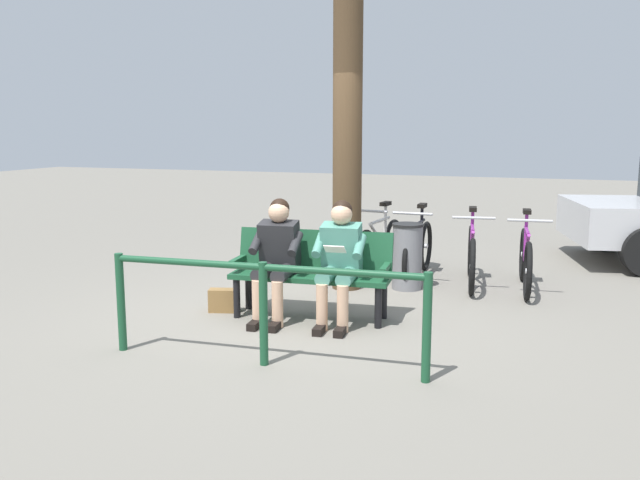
# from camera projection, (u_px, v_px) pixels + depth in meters

# --- Properties ---
(ground_plane) EXTENTS (40.00, 40.00, 0.00)m
(ground_plane) POSITION_uv_depth(u_px,v_px,m) (293.00, 317.00, 6.76)
(ground_plane) COLOR slate
(bench) EXTENTS (1.64, 0.62, 0.87)m
(bench) POSITION_uv_depth(u_px,v_px,m) (312.00, 267.00, 6.74)
(bench) COLOR #194C2D
(bench) RESTS_ON ground
(person_reading) EXTENTS (0.52, 0.79, 1.20)m
(person_reading) POSITION_uv_depth(u_px,v_px,m) (339.00, 256.00, 6.48)
(person_reading) COLOR #4C8C7A
(person_reading) RESTS_ON ground
(person_companion) EXTENTS (0.52, 0.79, 1.20)m
(person_companion) POSITION_uv_depth(u_px,v_px,m) (277.00, 253.00, 6.63)
(person_companion) COLOR #262628
(person_companion) RESTS_ON ground
(handbag) EXTENTS (0.33, 0.21, 0.24)m
(handbag) POSITION_uv_depth(u_px,v_px,m) (224.00, 300.00, 6.95)
(handbag) COLOR olive
(handbag) RESTS_ON ground
(tree_trunk) EXTENTS (0.34, 0.34, 3.67)m
(tree_trunk) POSITION_uv_depth(u_px,v_px,m) (347.00, 133.00, 7.69)
(tree_trunk) COLOR #4C3823
(tree_trunk) RESTS_ON ground
(litter_bin) EXTENTS (0.37, 0.37, 0.78)m
(litter_bin) POSITION_uv_depth(u_px,v_px,m) (407.00, 256.00, 7.89)
(litter_bin) COLOR slate
(litter_bin) RESTS_ON ground
(bicycle_green) EXTENTS (0.48, 1.68, 0.94)m
(bicycle_green) POSITION_uv_depth(u_px,v_px,m) (525.00, 260.00, 7.86)
(bicycle_green) COLOR black
(bicycle_green) RESTS_ON ground
(bicycle_black) EXTENTS (0.48, 1.67, 0.94)m
(bicycle_black) POSITION_uv_depth(u_px,v_px,m) (471.00, 256.00, 8.09)
(bicycle_black) COLOR black
(bicycle_black) RESTS_ON ground
(bicycle_red) EXTENTS (0.48, 1.68, 0.94)m
(bicycle_red) POSITION_uv_depth(u_px,v_px,m) (418.00, 250.00, 8.45)
(bicycle_red) COLOR black
(bicycle_red) RESTS_ON ground
(bicycle_purple) EXTENTS (0.48, 1.68, 0.94)m
(bicycle_purple) POSITION_uv_depth(u_px,v_px,m) (380.00, 247.00, 8.68)
(bicycle_purple) COLOR black
(bicycle_purple) RESTS_ON ground
(railing_fence) EXTENTS (2.68, 0.21, 0.85)m
(railing_fence) POSITION_uv_depth(u_px,v_px,m) (263.00, 296.00, 5.32)
(railing_fence) COLOR #194C2D
(railing_fence) RESTS_ON ground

